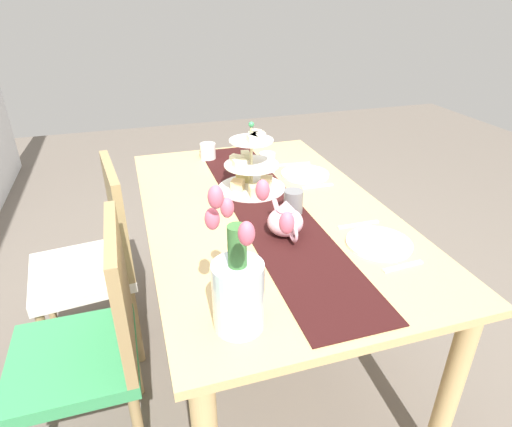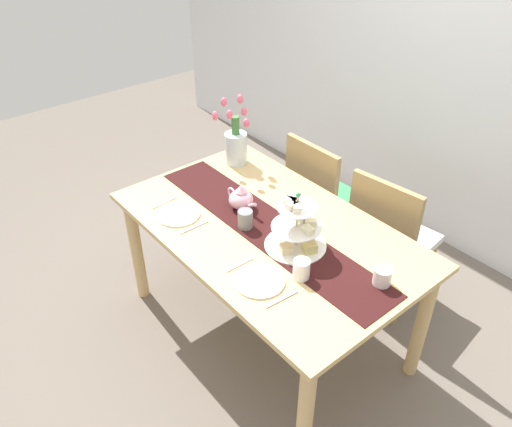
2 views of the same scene
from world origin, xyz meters
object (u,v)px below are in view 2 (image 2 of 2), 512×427
Objects in this scene: dinner_plate_left at (178,214)px; dinner_plate_right at (260,281)px; fork_left at (164,203)px; dining_table at (267,243)px; knife_right at (282,299)px; chair_right at (389,236)px; tulip_vase at (236,143)px; mug_grey at (245,219)px; cream_jug at (382,277)px; knife_left at (194,227)px; tiered_cake_stand at (297,230)px; mug_white_text at (301,269)px; fork_right at (239,264)px; teapot at (241,199)px; chair_left at (322,196)px.

dinner_plate_right is (0.66, 0.00, 0.00)m from dinner_plate_left.
dinner_plate_right reaches higher than fork_left.
dinner_plate_right is (0.29, -0.29, 0.11)m from dining_table.
dining_table is 0.53m from knife_right.
chair_right is 3.96× the size of dinner_plate_left.
tulip_vase is at bearing 100.11° from fork_left.
knife_right is (0.14, 0.00, -0.00)m from dinner_plate_right.
mug_grey reaches higher than dinner_plate_left.
cream_jug reaches higher than dinner_plate_left.
fork_left is 0.29m from knife_left.
chair_right is at bearing 85.58° from tiered_cake_stand.
dining_table is at bearing 160.77° from mug_white_text.
tulip_vase reaches higher than knife_left.
tiered_cake_stand reaches higher than knife_right.
cream_jug is 0.64m from fork_right.
teapot is 0.43m from fork_left.
dinner_plate_left is 0.15m from knife_left.
fork_left is (-0.15, 0.00, -0.00)m from dinner_plate_left.
mug_white_text reaches higher than dinner_plate_right.
mug_white_text is at bearing -136.61° from cream_jug.
tulip_vase is 2.81× the size of fork_right.
dining_table is at bearing -110.09° from chair_right.
chair_right is 10.71× the size of cream_jug.
dining_table is 6.91× the size of dinner_plate_left.
knife_right reaches higher than dining_table.
teapot is 0.62m from mug_white_text.
fork_right is at bearing 0.00° from knife_left.
fork_left is 1.58× the size of mug_grey.
fork_right is (0.66, 0.00, 0.00)m from fork_left.
mug_grey reaches higher than mug_white_text.
fork_right is at bearing 0.00° from dinner_plate_left.
fork_left is at bearing -169.97° from mug_white_text.
tiered_cake_stand is at bearing -166.45° from cream_jug.
dinner_plate_right is at bearing -88.47° from chair_right.
chair_left is 1.06m from fork_left.
mug_grey is (0.45, 0.20, 0.05)m from fork_left.
dinner_plate_right is at bearing 0.00° from fork_right.
chair_right is 1.14m from knife_left.
dinner_plate_left is at bearing 180.00° from knife_right.
mug_grey reaches higher than knife_left.
knife_right is at bearing -73.27° from mug_white_text.
teapot is at bearing 87.44° from knife_left.
chair_right is 0.90m from mug_white_text.
cream_jug is 0.96m from knife_left.
chair_right is 9.58× the size of mug_white_text.
dining_table is 0.77m from chair_right.
mug_grey reaches higher than dining_table.
tulip_vase reaches higher than cream_jug.
dinner_plate_right is at bearing -30.16° from teapot.
chair_right is 5.35× the size of knife_left.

